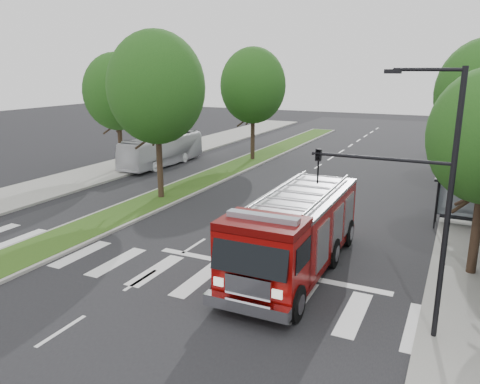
# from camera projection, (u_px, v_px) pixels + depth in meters

# --- Properties ---
(ground) EXTENTS (140.00, 140.00, 0.00)m
(ground) POSITION_uv_depth(u_px,v_px,m) (194.00, 246.00, 21.55)
(ground) COLOR black
(ground) RESTS_ON ground
(sidewalk_left) EXTENTS (5.00, 80.00, 0.15)m
(sidewalk_left) POSITION_uv_depth(u_px,v_px,m) (100.00, 173.00, 36.30)
(sidewalk_left) COLOR gray
(sidewalk_left) RESTS_ON ground
(median) EXTENTS (3.00, 50.00, 0.15)m
(median) POSITION_uv_depth(u_px,v_px,m) (243.00, 164.00, 39.73)
(median) COLOR gray
(median) RESTS_ON ground
(bus_shelter) EXTENTS (3.20, 1.60, 2.61)m
(bus_shelter) POSITION_uv_depth(u_px,v_px,m) (469.00, 190.00, 23.45)
(bus_shelter) COLOR black
(bus_shelter) RESTS_ON ground
(tree_right_far) EXTENTS (5.00, 5.00, 8.73)m
(tree_right_far) POSITION_uv_depth(u_px,v_px,m) (480.00, 96.00, 36.17)
(tree_right_far) COLOR black
(tree_right_far) RESTS_ON ground
(tree_median_near) EXTENTS (5.80, 5.80, 10.16)m
(tree_median_near) POSITION_uv_depth(u_px,v_px,m) (156.00, 88.00, 27.54)
(tree_median_near) COLOR black
(tree_median_near) RESTS_ON ground
(tree_median_far) EXTENTS (5.60, 5.60, 9.72)m
(tree_median_far) POSITION_uv_depth(u_px,v_px,m) (253.00, 86.00, 39.82)
(tree_median_far) COLOR black
(tree_median_far) RESTS_ON ground
(tree_left_mid) EXTENTS (5.20, 5.20, 9.16)m
(tree_left_mid) POSITION_uv_depth(u_px,v_px,m) (117.00, 92.00, 36.28)
(tree_left_mid) COLOR black
(tree_left_mid) RESTS_ON ground
(streetlight_right_near) EXTENTS (4.08, 0.22, 8.00)m
(streetlight_right_near) POSITION_uv_depth(u_px,v_px,m) (417.00, 187.00, 13.29)
(streetlight_right_near) COLOR black
(streetlight_right_near) RESTS_ON ground
(streetlight_right_far) EXTENTS (2.11, 0.20, 8.00)m
(streetlight_right_far) POSITION_uv_depth(u_px,v_px,m) (461.00, 118.00, 33.51)
(streetlight_right_far) COLOR black
(streetlight_right_far) RESTS_ON ground
(fire_engine) EXTENTS (3.01, 9.67, 3.35)m
(fire_engine) POSITION_uv_depth(u_px,v_px,m) (295.00, 233.00, 18.58)
(fire_engine) COLOR #520504
(fire_engine) RESTS_ON ground
(city_bus) EXTENTS (2.31, 9.40, 2.61)m
(city_bus) POSITION_uv_depth(u_px,v_px,m) (162.00, 150.00, 39.20)
(city_bus) COLOR silver
(city_bus) RESTS_ON ground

